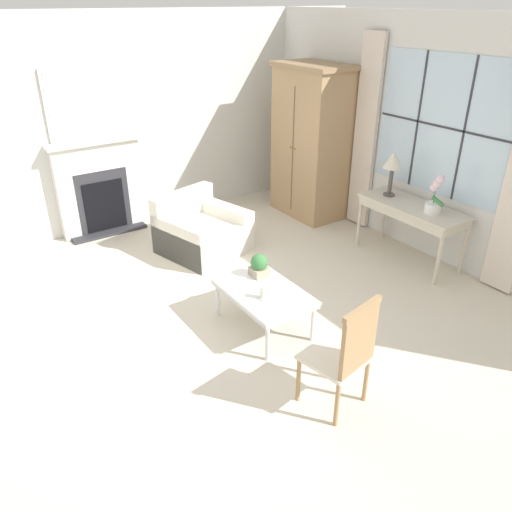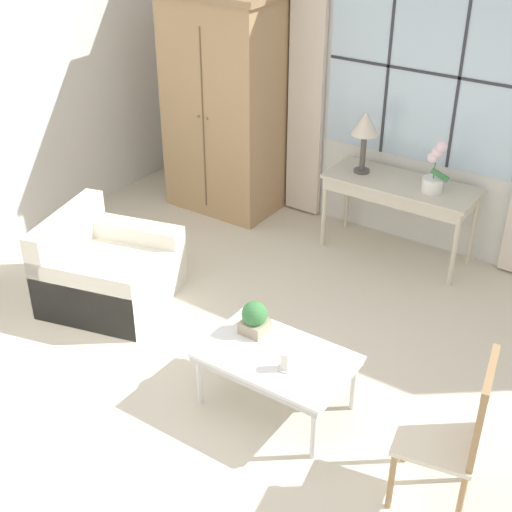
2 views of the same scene
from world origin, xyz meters
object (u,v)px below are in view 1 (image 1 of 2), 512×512
Objects in this scene: pillar_candle at (264,293)px; console_table at (412,211)px; fireplace at (99,180)px; table_lamp at (393,162)px; side_chair_wooden at (346,351)px; potted_plant_small at (259,265)px; armchair_upholstered at (202,233)px; armoire at (311,142)px; potted_orchid at (434,198)px; coffee_table at (264,294)px.

console_table is at bearing 97.68° from pillar_candle.
table_lamp is (2.57, 2.81, 0.41)m from fireplace.
side_chair_wooden reaches higher than potted_plant_small.
potted_plant_small reaches higher than pillar_candle.
armchair_upholstered is at bearing 172.87° from potted_plant_small.
armoire is 2.86m from potted_plant_small.
armoire is 3.83× the size of table_lamp.
potted_orchid is at bearing 90.79° from pillar_candle.
console_table is at bearing 1.34° from armoire.
potted_orchid is (3.24, 2.79, 0.17)m from fireplace.
side_chair_wooden is 1.12m from pillar_candle.
armoire is at bearing 96.98° from armchair_upholstered.
side_chair_wooden reaches higher than console_table.
pillar_candle is at bearing 7.21° from fireplace.
console_table is 2.19m from potted_plant_small.
table_lamp reaches higher than potted_plant_small.
pillar_candle is (0.03, -2.37, -0.42)m from potted_orchid.
console_table is at bearing 173.98° from potted_orchid.
table_lamp is 2.58m from pillar_candle.
fireplace is at bearing -147.86° from armchair_upholstered.
armchair_upholstered is 1.62m from potted_plant_small.
potted_orchid is 2.41m from pillar_candle.
coffee_table is at bearing -9.94° from armchair_upholstered.
fireplace reaches higher than table_lamp.
pillar_candle reaches higher than coffee_table.
table_lamp is (-0.38, -0.00, 0.51)m from console_table.
fireplace is 1.90× the size of armchair_upholstered.
potted_orchid reaches higher than coffee_table.
armoire is 4.64× the size of potted_orchid.
fireplace is 1.02× the size of armoire.
coffee_table is 4.18× the size of potted_plant_small.
table_lamp is 0.72m from potted_orchid.
potted_plant_small is at bearing -91.48° from console_table.
console_table is 2.86× the size of potted_orchid.
armoire is 9.17× the size of potted_plant_small.
table_lamp reaches higher than side_chair_wooden.
table_lamp is 2.50m from coffee_table.
fireplace is 3.83m from table_lamp.
fireplace is 4.08m from console_table.
potted_plant_small is at bearing 171.10° from side_chair_wooden.
table_lamp is 2.29m from potted_plant_small.
side_chair_wooden is (4.39, 0.39, -0.18)m from fireplace.
coffee_table is (-1.24, 0.11, -0.17)m from side_chair_wooden.
console_table is (1.88, 0.04, -0.44)m from armoire.
armoire is at bearing 133.04° from pillar_candle.
fireplace reaches higher than potted_orchid.
potted_orchid is (0.68, -0.03, -0.24)m from table_lamp.
potted_plant_small is (1.82, -2.15, -0.53)m from armoire.
side_chair_wooden is at bearing 5.10° from fireplace.
coffee_table is (1.84, -0.32, 0.14)m from armchair_upholstered.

